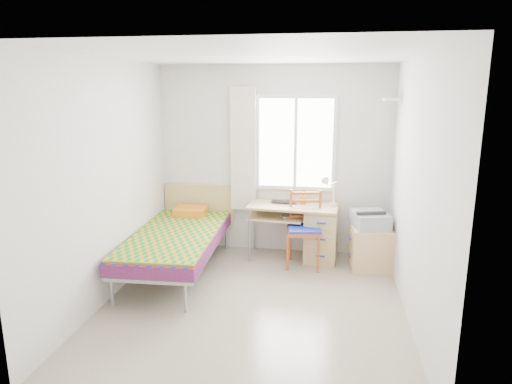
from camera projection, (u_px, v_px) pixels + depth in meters
floor at (253, 304)px, 4.95m from camera, size 3.50×3.50×0.00m
ceiling at (253, 55)px, 4.36m from camera, size 3.50×3.50×0.00m
wall_back at (274, 160)px, 6.34m from camera, size 3.20×0.00×3.20m
wall_left at (107, 182)px, 4.90m from camera, size 0.00×3.50×3.50m
wall_right at (416, 193)px, 4.41m from camera, size 0.00×3.50×3.50m
window at (296, 143)px, 6.21m from camera, size 1.10×0.04×1.30m
curtain at (243, 150)px, 6.30m from camera, size 0.35×0.05×1.70m
floating_shelf at (392, 99)px, 5.58m from camera, size 0.20×0.32×0.03m
bed at (179, 237)px, 5.74m from camera, size 1.08×2.18×0.93m
desk at (316, 231)px, 6.15m from camera, size 1.23×0.64×0.75m
chair at (305, 224)px, 5.93m from camera, size 0.48×0.48×0.99m
cabinet at (371, 249)px, 5.84m from camera, size 0.55×0.49×0.55m
printer at (370, 219)px, 5.79m from camera, size 0.52×0.56×0.20m
laptop at (283, 203)px, 6.19m from camera, size 0.34×0.22×0.03m
pen_cup at (303, 200)px, 6.20m from camera, size 0.11×0.11×0.11m
task_lamp at (329, 188)px, 5.92m from camera, size 0.23×0.33×0.42m
book at (281, 216)px, 6.20m from camera, size 0.25×0.28×0.02m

